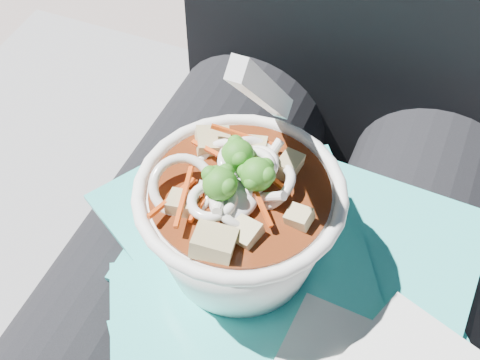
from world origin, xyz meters
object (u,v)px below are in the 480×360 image
at_px(person_body, 296,232).
at_px(plastic_bag, 280,304).
at_px(stone_ledge, 294,347).
at_px(udon_bowl, 240,215).
at_px(lap, 256,330).

height_order(person_body, plastic_bag, person_body).
relative_size(stone_ledge, udon_bowl, 5.39).
bearing_deg(udon_bowl, plastic_bag, -27.92).
distance_m(stone_ledge, udon_bowl, 0.49).
xyz_separation_m(lap, person_body, (0.00, 0.09, 0.02)).
relative_size(plastic_bag, udon_bowl, 1.88).
bearing_deg(stone_ledge, lap, -90.00).
relative_size(lap, plastic_bag, 1.38).
bearing_deg(person_body, udon_bowl, -99.61).
distance_m(lap, person_body, 0.09).
bearing_deg(stone_ledge, udon_bowl, -95.91).
relative_size(lap, udon_bowl, 2.59).
bearing_deg(udon_bowl, lap, -5.66).
relative_size(stone_ledge, plastic_bag, 2.87).
xyz_separation_m(stone_ledge, plastic_bag, (0.02, -0.17, 0.40)).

